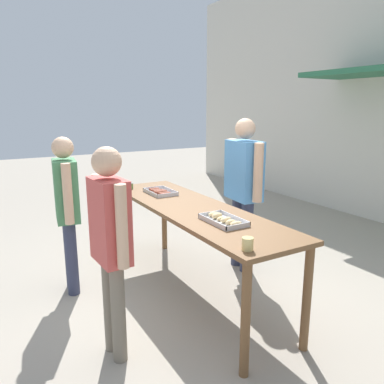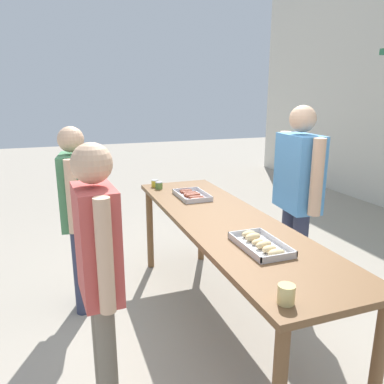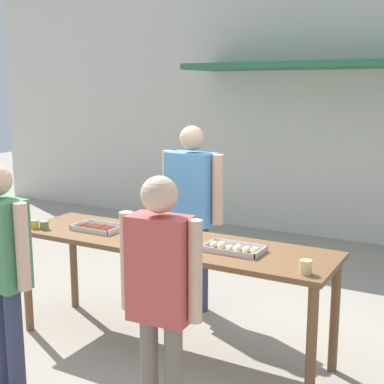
{
  "view_description": "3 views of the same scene",
  "coord_description": "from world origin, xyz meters",
  "px_view_note": "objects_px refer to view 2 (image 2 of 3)",
  "views": [
    {
      "loc": [
        3.1,
        -1.8,
        1.9
      ],
      "look_at": [
        0.0,
        0.0,
        1.08
      ],
      "focal_mm": 35.0,
      "sensor_mm": 36.0,
      "label": 1
    },
    {
      "loc": [
        2.49,
        -1.18,
        1.86
      ],
      "look_at": [
        -0.68,
        -0.02,
        0.98
      ],
      "focal_mm": 35.0,
      "sensor_mm": 36.0,
      "label": 2
    },
    {
      "loc": [
        2.13,
        -3.48,
        2.1
      ],
      "look_at": [
        -0.24,
        0.82,
        1.15
      ],
      "focal_mm": 50.0,
      "sensor_mm": 36.0,
      "label": 3
    }
  ],
  "objects_px": {
    "food_tray_sausages": "(192,196)",
    "food_tray_buns": "(261,244)",
    "beer_cup": "(286,294)",
    "person_customer_holding_hotdog": "(76,205)",
    "person_server_behind_table": "(298,188)",
    "person_customer_with_cup": "(99,262)",
    "condiment_jar_ketchup": "(159,185)",
    "condiment_jar_mustard": "(155,183)"
  },
  "relations": [
    {
      "from": "food_tray_buns",
      "to": "person_customer_with_cup",
      "type": "height_order",
      "value": "person_customer_with_cup"
    },
    {
      "from": "condiment_jar_ketchup",
      "to": "person_customer_with_cup",
      "type": "xyz_separation_m",
      "value": [
        1.66,
        -0.78,
        0.02
      ]
    },
    {
      "from": "person_server_behind_table",
      "to": "person_customer_with_cup",
      "type": "height_order",
      "value": "person_server_behind_table"
    },
    {
      "from": "beer_cup",
      "to": "person_server_behind_table",
      "type": "height_order",
      "value": "person_server_behind_table"
    },
    {
      "from": "condiment_jar_mustard",
      "to": "person_customer_holding_hotdog",
      "type": "xyz_separation_m",
      "value": [
        0.52,
        -0.82,
        -0.0
      ]
    },
    {
      "from": "condiment_jar_ketchup",
      "to": "person_customer_with_cup",
      "type": "distance_m",
      "value": 1.84
    },
    {
      "from": "condiment_jar_mustard",
      "to": "food_tray_buns",
      "type": "bearing_deg",
      "value": 7.26
    },
    {
      "from": "condiment_jar_mustard",
      "to": "person_customer_with_cup",
      "type": "bearing_deg",
      "value": -23.6
    },
    {
      "from": "person_customer_with_cup",
      "to": "food_tray_sausages",
      "type": "bearing_deg",
      "value": -41.82
    },
    {
      "from": "beer_cup",
      "to": "person_customer_with_cup",
      "type": "distance_m",
      "value": 0.99
    },
    {
      "from": "person_server_behind_table",
      "to": "food_tray_buns",
      "type": "bearing_deg",
      "value": -40.22
    },
    {
      "from": "person_server_behind_table",
      "to": "person_customer_with_cup",
      "type": "bearing_deg",
      "value": -60.61
    },
    {
      "from": "food_tray_sausages",
      "to": "person_customer_with_cup",
      "type": "relative_size",
      "value": 0.25
    },
    {
      "from": "person_customer_with_cup",
      "to": "person_server_behind_table",
      "type": "bearing_deg",
      "value": -69.54
    },
    {
      "from": "condiment_jar_ketchup",
      "to": "person_customer_holding_hotdog",
      "type": "xyz_separation_m",
      "value": [
        0.42,
        -0.83,
        -0.0
      ]
    },
    {
      "from": "beer_cup",
      "to": "person_customer_holding_hotdog",
      "type": "distance_m",
      "value": 2.03
    },
    {
      "from": "food_tray_sausages",
      "to": "condiment_jar_mustard",
      "type": "relative_size",
      "value": 5.51
    },
    {
      "from": "food_tray_buns",
      "to": "person_customer_holding_hotdog",
      "type": "distance_m",
      "value": 1.63
    },
    {
      "from": "condiment_jar_mustard",
      "to": "condiment_jar_ketchup",
      "type": "height_order",
      "value": "same"
    },
    {
      "from": "condiment_jar_mustard",
      "to": "person_server_behind_table",
      "type": "xyz_separation_m",
      "value": [
        0.95,
        1.07,
        0.09
      ]
    },
    {
      "from": "food_tray_buns",
      "to": "condiment_jar_ketchup",
      "type": "distance_m",
      "value": 1.68
    },
    {
      "from": "condiment_jar_ketchup",
      "to": "person_customer_holding_hotdog",
      "type": "bearing_deg",
      "value": -63.38
    },
    {
      "from": "food_tray_sausages",
      "to": "food_tray_buns",
      "type": "bearing_deg",
      "value": 0.07
    },
    {
      "from": "food_tray_sausages",
      "to": "person_customer_holding_hotdog",
      "type": "relative_size",
      "value": 0.25
    },
    {
      "from": "food_tray_buns",
      "to": "beer_cup",
      "type": "xyz_separation_m",
      "value": [
        0.61,
        -0.22,
        0.02
      ]
    },
    {
      "from": "person_server_behind_table",
      "to": "person_customer_holding_hotdog",
      "type": "xyz_separation_m",
      "value": [
        -0.43,
        -1.89,
        -0.09
      ]
    },
    {
      "from": "person_customer_holding_hotdog",
      "to": "beer_cup",
      "type": "bearing_deg",
      "value": -148.33
    },
    {
      "from": "food_tray_sausages",
      "to": "condiment_jar_ketchup",
      "type": "bearing_deg",
      "value": -153.2
    },
    {
      "from": "condiment_jar_mustard",
      "to": "condiment_jar_ketchup",
      "type": "distance_m",
      "value": 0.1
    },
    {
      "from": "person_server_behind_table",
      "to": "person_customer_holding_hotdog",
      "type": "relative_size",
      "value": 1.1
    },
    {
      "from": "condiment_jar_mustard",
      "to": "person_customer_holding_hotdog",
      "type": "distance_m",
      "value": 0.97
    },
    {
      "from": "condiment_jar_mustard",
      "to": "person_customer_holding_hotdog",
      "type": "relative_size",
      "value": 0.05
    },
    {
      "from": "condiment_jar_mustard",
      "to": "food_tray_sausages",
      "type": "bearing_deg",
      "value": 23.6
    },
    {
      "from": "condiment_jar_ketchup",
      "to": "person_customer_holding_hotdog",
      "type": "relative_size",
      "value": 0.05
    },
    {
      "from": "beer_cup",
      "to": "person_customer_holding_hotdog",
      "type": "bearing_deg",
      "value": -156.22
    },
    {
      "from": "condiment_jar_mustard",
      "to": "person_customer_with_cup",
      "type": "height_order",
      "value": "person_customer_with_cup"
    },
    {
      "from": "food_tray_buns",
      "to": "person_server_behind_table",
      "type": "xyz_separation_m",
      "value": [
        -0.82,
        0.85,
        0.1
      ]
    },
    {
      "from": "person_customer_holding_hotdog",
      "to": "food_tray_buns",
      "type": "bearing_deg",
      "value": -132.39
    },
    {
      "from": "food_tray_sausages",
      "to": "food_tray_buns",
      "type": "distance_m",
      "value": 1.26
    },
    {
      "from": "beer_cup",
      "to": "person_server_behind_table",
      "type": "distance_m",
      "value": 1.78
    },
    {
      "from": "person_server_behind_table",
      "to": "person_customer_with_cup",
      "type": "relative_size",
      "value": 1.09
    },
    {
      "from": "condiment_jar_ketchup",
      "to": "person_customer_holding_hotdog",
      "type": "height_order",
      "value": "person_customer_holding_hotdog"
    }
  ]
}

